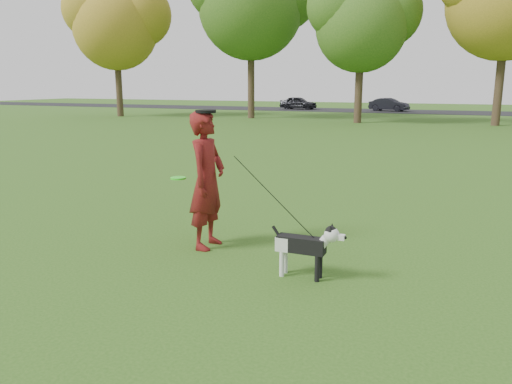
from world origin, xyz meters
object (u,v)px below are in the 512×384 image
at_px(man, 207,180).
at_px(dog, 307,244).
at_px(car_mid, 389,105).
at_px(car_left, 298,103).

height_order(man, dog, man).
xyz_separation_m(man, car_mid, (-2.95, 40.01, -0.44)).
relative_size(dog, car_mid, 0.28).
distance_m(dog, car_left, 42.76).
bearing_deg(man, car_left, 14.25).
height_order(dog, car_left, car_left).
relative_size(car_left, car_mid, 1.01).
bearing_deg(car_mid, man, -160.53).
bearing_deg(car_left, dog, -158.62).
relative_size(man, dog, 2.09).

